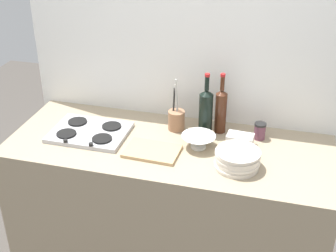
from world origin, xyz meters
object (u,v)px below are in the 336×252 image
at_px(wine_bottle_leftmost, 206,111).
at_px(plate_stack, 237,159).
at_px(condiment_jar_front, 260,131).
at_px(stovetop_hob, 89,132).
at_px(utensil_crock, 177,119).
at_px(mixing_bowl, 198,141).
at_px(cutting_board, 152,151).
at_px(wine_bottle_mid_left, 221,110).
at_px(butter_dish, 240,140).

bearing_deg(wine_bottle_leftmost, plate_stack, -52.96).
distance_m(wine_bottle_leftmost, condiment_jar_front, 0.32).
xyz_separation_m(stovetop_hob, utensil_crock, (0.47, 0.19, 0.05)).
height_order(stovetop_hob, plate_stack, plate_stack).
height_order(mixing_bowl, cutting_board, mixing_bowl).
bearing_deg(condiment_jar_front, wine_bottle_leftmost, -175.56).
distance_m(stovetop_hob, plate_stack, 0.87).
bearing_deg(plate_stack, wine_bottle_mid_left, 112.99).
bearing_deg(wine_bottle_leftmost, condiment_jar_front, 4.44).
height_order(utensil_crock, cutting_board, utensil_crock).
xyz_separation_m(plate_stack, wine_bottle_leftmost, (-0.22, 0.30, 0.10)).
bearing_deg(stovetop_hob, condiment_jar_front, 12.31).
relative_size(wine_bottle_leftmost, condiment_jar_front, 3.82).
bearing_deg(condiment_jar_front, plate_stack, -104.68).
bearing_deg(wine_bottle_mid_left, stovetop_hob, -162.17).
height_order(stovetop_hob, wine_bottle_leftmost, wine_bottle_leftmost).
relative_size(plate_stack, cutting_board, 0.81).
relative_size(wine_bottle_leftmost, cutting_board, 1.29).
bearing_deg(utensil_crock, wine_bottle_leftmost, -2.80).
height_order(wine_bottle_mid_left, butter_dish, wine_bottle_mid_left).
height_order(stovetop_hob, mixing_bowl, mixing_bowl).
distance_m(stovetop_hob, cutting_board, 0.42).
bearing_deg(stovetop_hob, butter_dish, 6.87).
relative_size(stovetop_hob, mixing_bowl, 2.31).
height_order(stovetop_hob, utensil_crock, utensil_crock).
bearing_deg(stovetop_hob, utensil_crock, 22.20).
height_order(stovetop_hob, wine_bottle_mid_left, wine_bottle_mid_left).
height_order(plate_stack, wine_bottle_leftmost, wine_bottle_leftmost).
bearing_deg(cutting_board, wine_bottle_leftmost, 49.97).
xyz_separation_m(stovetop_hob, wine_bottle_leftmost, (0.64, 0.18, 0.13)).
bearing_deg(butter_dish, wine_bottle_leftmost, 159.14).
distance_m(stovetop_hob, wine_bottle_mid_left, 0.76).
bearing_deg(wine_bottle_mid_left, plate_stack, -67.01).
height_order(wine_bottle_mid_left, condiment_jar_front, wine_bottle_mid_left).
bearing_deg(wine_bottle_mid_left, condiment_jar_front, -5.92).
relative_size(stovetop_hob, butter_dish, 3.01).
bearing_deg(mixing_bowl, wine_bottle_leftmost, 88.21).
relative_size(wine_bottle_leftmost, mixing_bowl, 1.99).
bearing_deg(butter_dish, condiment_jar_front, 47.02).
bearing_deg(utensil_crock, cutting_board, -102.45).
xyz_separation_m(butter_dish, cutting_board, (-0.45, -0.20, -0.02)).
distance_m(stovetop_hob, wine_bottle_leftmost, 0.68).
relative_size(wine_bottle_mid_left, cutting_board, 1.25).
bearing_deg(plate_stack, mixing_bowl, 149.27).
bearing_deg(plate_stack, stovetop_hob, 172.45).
distance_m(plate_stack, utensil_crock, 0.50).
distance_m(plate_stack, mixing_bowl, 0.27).
distance_m(wine_bottle_mid_left, utensil_crock, 0.26).
xyz_separation_m(wine_bottle_mid_left, butter_dish, (0.13, -0.13, -0.11)).
bearing_deg(wine_bottle_leftmost, mixing_bowl, -91.79).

